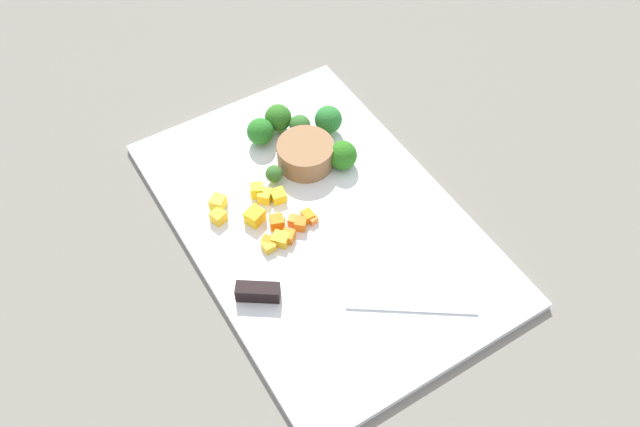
% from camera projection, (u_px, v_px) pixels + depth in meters
% --- Properties ---
extents(ground_plane, '(4.00, 4.00, 0.00)m').
position_uv_depth(ground_plane, '(320.00, 223.00, 0.93)').
color(ground_plane, slate).
extents(cutting_board, '(0.54, 0.35, 0.01)m').
position_uv_depth(cutting_board, '(320.00, 221.00, 0.92)').
color(cutting_board, white).
rests_on(cutting_board, ground_plane).
extents(prep_bowl, '(0.08, 0.08, 0.04)m').
position_uv_depth(prep_bowl, '(305.00, 154.00, 0.97)').
color(prep_bowl, '#906540').
rests_on(prep_bowl, cutting_board).
extents(chef_knife, '(0.19, 0.26, 0.02)m').
position_uv_depth(chef_knife, '(311.00, 296.00, 0.83)').
color(chef_knife, silver).
rests_on(chef_knife, cutting_board).
extents(carrot_dice_0, '(0.01, 0.01, 0.01)m').
position_uv_depth(carrot_dice_0, '(314.00, 221.00, 0.91)').
color(carrot_dice_0, orange).
rests_on(carrot_dice_0, cutting_board).
extents(carrot_dice_1, '(0.02, 0.02, 0.01)m').
position_uv_depth(carrot_dice_1, '(267.00, 241.00, 0.89)').
color(carrot_dice_1, orange).
rests_on(carrot_dice_1, cutting_board).
extents(carrot_dice_2, '(0.02, 0.02, 0.01)m').
position_uv_depth(carrot_dice_2, '(294.00, 221.00, 0.91)').
color(carrot_dice_2, orange).
rests_on(carrot_dice_2, cutting_board).
extents(carrot_dice_3, '(0.02, 0.01, 0.01)m').
position_uv_depth(carrot_dice_3, '(308.00, 216.00, 0.91)').
color(carrot_dice_3, orange).
rests_on(carrot_dice_3, cutting_board).
extents(carrot_dice_4, '(0.02, 0.02, 0.02)m').
position_uv_depth(carrot_dice_4, '(302.00, 226.00, 0.90)').
color(carrot_dice_4, orange).
rests_on(carrot_dice_4, cutting_board).
extents(carrot_dice_5, '(0.02, 0.02, 0.02)m').
position_uv_depth(carrot_dice_5, '(277.00, 222.00, 0.90)').
color(carrot_dice_5, orange).
rests_on(carrot_dice_5, cutting_board).
extents(carrot_dice_6, '(0.02, 0.02, 0.01)m').
position_uv_depth(carrot_dice_6, '(288.00, 236.00, 0.89)').
color(carrot_dice_6, orange).
rests_on(carrot_dice_6, cutting_board).
extents(pepper_dice_0, '(0.02, 0.02, 0.01)m').
position_uv_depth(pepper_dice_0, '(268.00, 246.00, 0.88)').
color(pepper_dice_0, yellow).
rests_on(pepper_dice_0, cutting_board).
extents(pepper_dice_1, '(0.03, 0.03, 0.02)m').
position_uv_depth(pepper_dice_1, '(265.00, 196.00, 0.93)').
color(pepper_dice_1, yellow).
rests_on(pepper_dice_1, cutting_board).
extents(pepper_dice_2, '(0.02, 0.02, 0.02)m').
position_uv_depth(pepper_dice_2, '(257.00, 190.00, 0.94)').
color(pepper_dice_2, yellow).
rests_on(pepper_dice_2, cutting_board).
extents(pepper_dice_3, '(0.02, 0.02, 0.02)m').
position_uv_depth(pepper_dice_3, '(218.00, 217.00, 0.91)').
color(pepper_dice_3, yellow).
rests_on(pepper_dice_3, cutting_board).
extents(pepper_dice_4, '(0.02, 0.02, 0.01)m').
position_uv_depth(pepper_dice_4, '(277.00, 221.00, 0.91)').
color(pepper_dice_4, yellow).
rests_on(pepper_dice_4, cutting_board).
extents(pepper_dice_5, '(0.02, 0.02, 0.02)m').
position_uv_depth(pepper_dice_5, '(278.00, 196.00, 0.93)').
color(pepper_dice_5, yellow).
rests_on(pepper_dice_5, cutting_board).
extents(pepper_dice_6, '(0.03, 0.03, 0.01)m').
position_uv_depth(pepper_dice_6, '(280.00, 239.00, 0.89)').
color(pepper_dice_6, yellow).
rests_on(pepper_dice_6, cutting_board).
extents(pepper_dice_7, '(0.03, 0.03, 0.02)m').
position_uv_depth(pepper_dice_7, '(255.00, 216.00, 0.91)').
color(pepper_dice_7, yellow).
rests_on(pepper_dice_7, cutting_board).
extents(pepper_dice_8, '(0.03, 0.03, 0.02)m').
position_uv_depth(pepper_dice_8, '(218.00, 203.00, 0.92)').
color(pepper_dice_8, yellow).
rests_on(pepper_dice_8, cutting_board).
extents(broccoli_floret_0, '(0.03, 0.03, 0.04)m').
position_uv_depth(broccoli_floret_0, '(300.00, 126.00, 1.00)').
color(broccoli_floret_0, '#92BF6C').
rests_on(broccoli_floret_0, cutting_board).
extents(broccoli_floret_1, '(0.04, 0.04, 0.04)m').
position_uv_depth(broccoli_floret_1, '(278.00, 118.00, 1.00)').
color(broccoli_floret_1, '#8FBA55').
rests_on(broccoli_floret_1, cutting_board).
extents(broccoli_floret_2, '(0.04, 0.04, 0.05)m').
position_uv_depth(broccoli_floret_2, '(328.00, 120.00, 1.00)').
color(broccoli_floret_2, '#8AC25C').
rests_on(broccoli_floret_2, cutting_board).
extents(broccoli_floret_3, '(0.04, 0.04, 0.04)m').
position_uv_depth(broccoli_floret_3, '(342.00, 155.00, 0.96)').
color(broccoli_floret_3, '#82AC59').
rests_on(broccoli_floret_3, cutting_board).
extents(broccoli_floret_4, '(0.04, 0.04, 0.04)m').
position_uv_depth(broccoli_floret_4, '(262.00, 131.00, 0.99)').
color(broccoli_floret_4, '#95AC5B').
rests_on(broccoli_floret_4, cutting_board).
extents(broccoli_floret_5, '(0.02, 0.02, 0.03)m').
position_uv_depth(broccoli_floret_5, '(274.00, 174.00, 0.95)').
color(broccoli_floret_5, '#8AB354').
rests_on(broccoli_floret_5, cutting_board).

